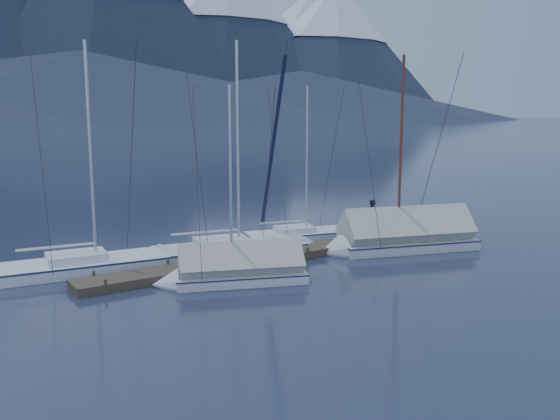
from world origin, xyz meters
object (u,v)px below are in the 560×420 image
object	(u,v)px
sailboat_open_mid	(250,250)
sailboat_covered_near	(395,240)
sailboat_open_left	(110,264)
sailboat_open_right	(314,235)
person	(373,217)
sailboat_covered_far	(229,273)

from	to	relation	value
sailboat_open_mid	sailboat_covered_near	world-z (taller)	sailboat_open_mid
sailboat_open_left	sailboat_covered_near	xyz separation A→B (m)	(12.23, -4.18, 0.32)
sailboat_open_left	sailboat_open_right	bearing A→B (deg)	0.26
sailboat_open_mid	sailboat_open_right	xyz separation A→B (m)	(4.47, 1.07, -0.03)
sailboat_open_left	sailboat_open_right	xyz separation A→B (m)	(10.68, 0.05, -0.03)
sailboat_open_right	person	world-z (taller)	sailboat_open_right
sailboat_covered_near	sailboat_covered_far	size ratio (longest dim) A/B	1.22
sailboat_covered_near	sailboat_covered_far	world-z (taller)	sailboat_covered_near
sailboat_open_mid	sailboat_covered_far	distance (m)	4.73
sailboat_open_left	person	distance (m)	12.91
sailboat_covered_far	sailboat_open_right	bearing A→B (deg)	31.47
sailboat_open_left	person	world-z (taller)	sailboat_open_left
sailboat_open_left	person	xyz separation A→B (m)	(12.68, -2.15, 1.05)
sailboat_open_right	person	size ratio (longest dim) A/B	4.78
sailboat_open_left	sailboat_covered_far	size ratio (longest dim) A/B	1.24
sailboat_open_left	sailboat_covered_near	size ratio (longest dim) A/B	1.01
sailboat_open_mid	person	size ratio (longest dim) A/B	5.88
sailboat_open_mid	sailboat_open_right	bearing A→B (deg)	13.42
sailboat_covered_far	sailboat_open_left	bearing A→B (deg)	124.12
sailboat_covered_near	person	xyz separation A→B (m)	(0.46, 2.03, 0.73)
sailboat_covered_far	sailboat_open_mid	bearing A→B (deg)	49.02
sailboat_covered_near	sailboat_open_left	bearing A→B (deg)	161.14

